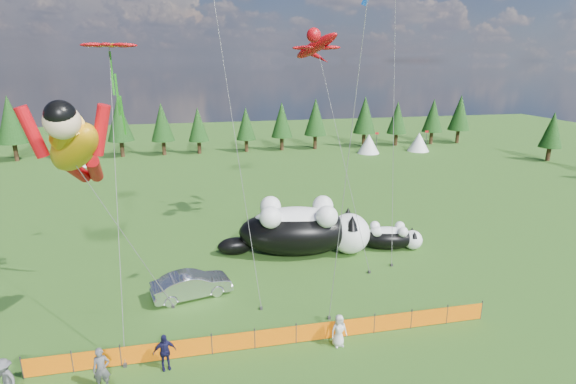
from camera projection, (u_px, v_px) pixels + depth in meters
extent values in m
plane|color=#153409|center=(265.00, 313.00, 24.29)|extent=(160.00, 160.00, 0.00)
cylinder|color=#262626|center=(22.00, 368.00, 19.10)|extent=(0.06, 0.06, 1.10)
cylinder|color=#262626|center=(72.00, 361.00, 19.50)|extent=(0.06, 0.06, 1.10)
cylinder|color=#262626|center=(121.00, 355.00, 19.90)|extent=(0.06, 0.06, 1.10)
cylinder|color=#262626|center=(167.00, 350.00, 20.31)|extent=(0.06, 0.06, 1.10)
cylinder|color=#262626|center=(212.00, 344.00, 20.71)|extent=(0.06, 0.06, 1.10)
cylinder|color=#262626|center=(255.00, 338.00, 21.12)|extent=(0.06, 0.06, 1.10)
cylinder|color=#262626|center=(296.00, 333.00, 21.52)|extent=(0.06, 0.06, 1.10)
cylinder|color=#262626|center=(336.00, 328.00, 21.92)|extent=(0.06, 0.06, 1.10)
cylinder|color=#262626|center=(374.00, 323.00, 22.33)|extent=(0.06, 0.06, 1.10)
cylinder|color=#262626|center=(411.00, 319.00, 22.73)|extent=(0.06, 0.06, 1.10)
cylinder|color=#262626|center=(447.00, 314.00, 23.13)|extent=(0.06, 0.06, 1.10)
cylinder|color=#262626|center=(481.00, 310.00, 23.54)|extent=(0.06, 0.06, 1.10)
cube|color=#F96905|center=(48.00, 366.00, 19.31)|extent=(2.00, 0.04, 0.90)
cube|color=#F96905|center=(97.00, 359.00, 19.72)|extent=(2.00, 0.04, 0.90)
cube|color=#F96905|center=(144.00, 353.00, 20.12)|extent=(2.00, 0.04, 0.90)
cube|color=#F96905|center=(190.00, 348.00, 20.52)|extent=(2.00, 0.04, 0.90)
cube|color=#F96905|center=(234.00, 342.00, 20.93)|extent=(2.00, 0.04, 0.90)
cube|color=#F96905|center=(276.00, 337.00, 21.33)|extent=(2.00, 0.04, 0.90)
cube|color=#F96905|center=(316.00, 332.00, 21.74)|extent=(2.00, 0.04, 0.90)
cube|color=#F96905|center=(355.00, 327.00, 22.14)|extent=(2.00, 0.04, 0.90)
cube|color=#F96905|center=(393.00, 322.00, 22.54)|extent=(2.00, 0.04, 0.90)
cube|color=#F96905|center=(429.00, 317.00, 22.95)|extent=(2.00, 0.04, 0.90)
cube|color=#F96905|center=(464.00, 313.00, 23.35)|extent=(2.00, 0.04, 0.90)
ellipsoid|color=black|center=(296.00, 232.00, 31.38)|extent=(8.56, 5.06, 3.22)
ellipsoid|color=white|center=(296.00, 221.00, 31.15)|extent=(6.44, 3.67, 1.97)
sphere|color=white|center=(349.00, 233.00, 31.58)|extent=(2.86, 2.86, 2.86)
sphere|color=#E95A63|center=(366.00, 233.00, 31.62)|extent=(0.40, 0.40, 0.40)
ellipsoid|color=black|center=(235.00, 246.00, 31.48)|extent=(2.68, 1.66, 1.25)
cone|color=black|center=(352.00, 222.00, 30.43)|extent=(1.00, 1.00, 1.00)
cone|color=black|center=(348.00, 214.00, 32.08)|extent=(1.00, 1.00, 1.00)
sphere|color=white|center=(323.00, 206.00, 32.14)|extent=(1.50, 1.50, 1.50)
sphere|color=white|center=(327.00, 217.00, 29.91)|extent=(1.50, 1.50, 1.50)
sphere|color=white|center=(270.00, 206.00, 31.99)|extent=(1.50, 1.50, 1.50)
sphere|color=white|center=(271.00, 217.00, 29.77)|extent=(1.50, 1.50, 1.50)
ellipsoid|color=black|center=(387.00, 238.00, 32.42)|extent=(4.22, 2.71, 1.56)
ellipsoid|color=white|center=(388.00, 233.00, 32.31)|extent=(3.17, 1.98, 0.95)
sphere|color=white|center=(413.00, 240.00, 32.38)|extent=(1.38, 1.38, 1.38)
sphere|color=#E95A63|center=(421.00, 240.00, 32.36)|extent=(0.19, 0.19, 0.19)
ellipsoid|color=black|center=(358.00, 244.00, 32.63)|extent=(1.32, 0.88, 0.60)
cone|color=black|center=(415.00, 235.00, 31.83)|extent=(0.48, 0.48, 0.48)
cone|color=black|center=(412.00, 231.00, 32.63)|extent=(0.48, 0.48, 0.48)
sphere|color=white|center=(400.00, 226.00, 32.72)|extent=(0.73, 0.73, 0.73)
sphere|color=white|center=(403.00, 232.00, 31.64)|extent=(0.73, 0.73, 0.73)
sphere|color=white|center=(375.00, 226.00, 32.78)|extent=(0.73, 0.73, 0.73)
sphere|color=white|center=(377.00, 232.00, 31.71)|extent=(0.73, 0.73, 0.73)
imported|color=silver|center=(192.00, 285.00, 25.79)|extent=(4.75, 2.60, 1.49)
imported|color=#4E4E53|center=(101.00, 369.00, 18.41)|extent=(0.72, 0.50, 1.89)
imported|color=#151438|center=(165.00, 352.00, 19.65)|extent=(1.09, 0.70, 1.72)
imported|color=#4E4E53|center=(5.00, 379.00, 17.89)|extent=(1.30, 1.17, 1.81)
imported|color=silver|center=(339.00, 331.00, 21.28)|extent=(0.85, 0.60, 1.62)
cylinder|color=#595959|center=(131.00, 238.00, 21.53)|extent=(0.03, 0.03, 10.59)
cube|color=#262626|center=(173.00, 307.00, 24.76)|extent=(0.15, 0.15, 0.16)
cylinder|color=#595959|center=(341.00, 150.00, 31.06)|extent=(0.03, 0.03, 16.85)
cube|color=#262626|center=(369.00, 272.00, 28.81)|extent=(0.15, 0.15, 0.16)
cylinder|color=#595959|center=(117.00, 198.00, 20.79)|extent=(0.03, 0.03, 14.90)
cube|color=#262626|center=(125.00, 365.00, 19.99)|extent=(0.15, 0.15, 0.16)
cube|color=#1E8217|center=(114.00, 95.00, 22.27)|extent=(0.19, 0.19, 4.16)
cylinder|color=#595959|center=(235.00, 134.00, 24.36)|extent=(0.03, 0.03, 19.15)
cube|color=#262626|center=(261.00, 308.00, 24.59)|extent=(0.15, 0.15, 0.16)
cylinder|color=#595959|center=(394.00, 84.00, 29.55)|extent=(0.03, 0.03, 23.87)
cube|color=#262626|center=(392.00, 265.00, 29.79)|extent=(0.15, 0.15, 0.16)
cylinder|color=#595959|center=(346.00, 174.00, 21.27)|extent=(0.03, 0.03, 15.66)
cube|color=#262626|center=(329.00, 318.00, 23.67)|extent=(0.15, 0.15, 0.16)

